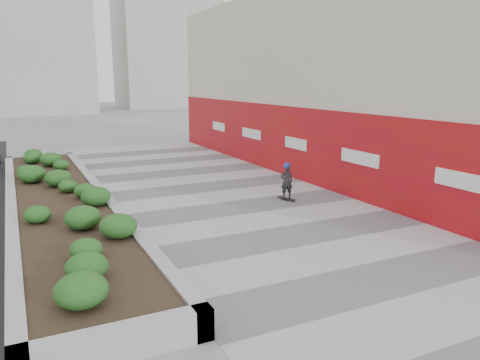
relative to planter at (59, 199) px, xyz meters
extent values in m
plane|color=gray|center=(5.50, -7.00, -0.42)|extent=(160.00, 160.00, 0.00)
cube|color=#A8A8AD|center=(5.50, -4.00, -0.41)|extent=(8.00, 36.00, 0.01)
cube|color=beige|center=(12.50, 2.00, 3.58)|extent=(6.00, 24.00, 8.00)
cube|color=#AF180D|center=(9.52, 2.00, 1.08)|extent=(0.12, 24.00, 3.00)
cube|color=#9E9EA0|center=(0.00, -8.85, -0.14)|extent=(3.00, 0.30, 0.55)
cube|color=#9E9EA0|center=(0.00, 8.85, -0.14)|extent=(3.00, 0.30, 0.55)
cube|color=#9E9EA0|center=(-1.35, 0.00, -0.14)|extent=(0.30, 18.00, 0.55)
cube|color=#9E9EA0|center=(1.35, 0.00, -0.14)|extent=(0.30, 18.00, 0.55)
cube|color=#2D2116|center=(0.00, 0.00, -0.17)|extent=(2.40, 17.40, 0.50)
cube|color=#ADAAA3|center=(0.50, 48.00, 9.58)|extent=(16.00, 12.00, 20.00)
cube|color=#ADAAA3|center=(20.50, 53.00, 11.58)|extent=(14.00, 10.00, 24.00)
cylinder|color=#595654|center=(6.00, -4.00, -0.42)|extent=(0.44, 0.44, 0.01)
cube|color=black|center=(7.23, -1.90, -0.35)|extent=(0.39, 0.75, 0.02)
imported|color=#25252A|center=(7.23, -1.90, 0.25)|extent=(0.49, 0.38, 1.18)
sphere|color=#1737CB|center=(7.23, -1.90, 0.80)|extent=(0.23, 0.23, 0.23)
camera|label=1|loc=(-1.14, -15.31, 3.72)|focal=35.00mm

